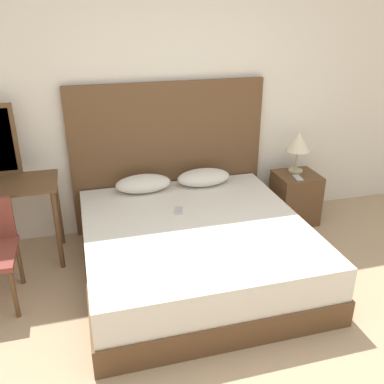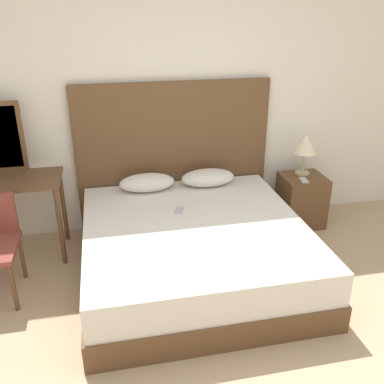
# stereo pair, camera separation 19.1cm
# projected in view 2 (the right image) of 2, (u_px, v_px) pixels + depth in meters

# --- Properties ---
(ground_plane) EXTENTS (16.00, 16.00, 0.00)m
(ground_plane) POSITION_uv_depth(u_px,v_px,m) (246.00, 376.00, 2.77)
(ground_plane) COLOR tan
(wall_back) EXTENTS (10.00, 0.06, 2.70)m
(wall_back) POSITION_uv_depth(u_px,v_px,m) (180.00, 98.00, 4.24)
(wall_back) COLOR silver
(wall_back) RESTS_ON ground_plane
(bed) EXTENTS (1.88, 1.94, 0.50)m
(bed) POSITION_uv_depth(u_px,v_px,m) (194.00, 249.00, 3.72)
(bed) COLOR brown
(bed) RESTS_ON ground_plane
(headboard) EXTENTS (1.97, 0.05, 1.52)m
(headboard) POSITION_uv_depth(u_px,v_px,m) (174.00, 157.00, 4.40)
(headboard) COLOR brown
(headboard) RESTS_ON ground_plane
(pillow_left) EXTENTS (0.54, 0.29, 0.17)m
(pillow_left) POSITION_uv_depth(u_px,v_px,m) (147.00, 183.00, 4.21)
(pillow_left) COLOR silver
(pillow_left) RESTS_ON bed
(pillow_right) EXTENTS (0.54, 0.29, 0.17)m
(pillow_right) POSITION_uv_depth(u_px,v_px,m) (208.00, 178.00, 4.33)
(pillow_right) COLOR silver
(pillow_right) RESTS_ON bed
(phone_on_bed) EXTENTS (0.12, 0.16, 0.01)m
(phone_on_bed) POSITION_uv_depth(u_px,v_px,m) (179.00, 210.00, 3.83)
(phone_on_bed) COLOR #B7B7BC
(phone_on_bed) RESTS_ON bed
(nightstand) EXTENTS (0.44, 0.41, 0.55)m
(nightstand) POSITION_uv_depth(u_px,v_px,m) (301.00, 200.00, 4.58)
(nightstand) COLOR brown
(nightstand) RESTS_ON ground_plane
(table_lamp) EXTENTS (0.25, 0.25, 0.43)m
(table_lamp) POSITION_uv_depth(u_px,v_px,m) (305.00, 145.00, 4.41)
(table_lamp) COLOR tan
(table_lamp) RESTS_ON nightstand
(phone_on_nightstand) EXTENTS (0.09, 0.16, 0.01)m
(phone_on_nightstand) POSITION_uv_depth(u_px,v_px,m) (304.00, 180.00, 4.36)
(phone_on_nightstand) COLOR #B7B7BC
(phone_on_nightstand) RESTS_ON nightstand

